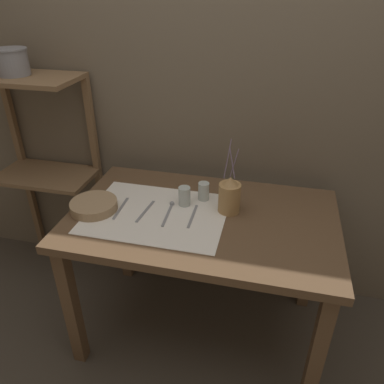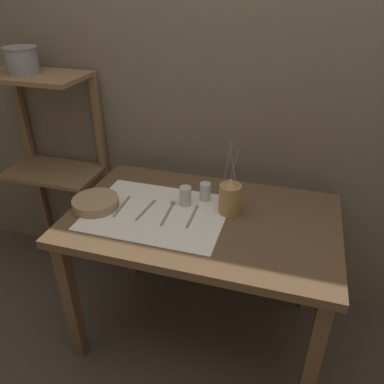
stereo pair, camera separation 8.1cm
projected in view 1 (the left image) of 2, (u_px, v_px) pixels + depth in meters
name	position (u px, v px, depth m)	size (l,w,h in m)	color
ground_plane	(200.00, 327.00, 2.12)	(12.00, 12.00, 0.00)	#473F35
stone_wall_back	(224.00, 93.00, 1.94)	(7.00, 0.06, 2.40)	#6B5E4C
wooden_table	(202.00, 233.00, 1.79)	(1.24, 0.77, 0.76)	brown
wooden_shelf_unit	(44.00, 143.00, 2.15)	(0.56, 0.32, 1.28)	brown
linen_cloth	(157.00, 213.00, 1.75)	(0.64, 0.48, 0.00)	white
pitcher_with_flowers	(229.00, 196.00, 1.73)	(0.10, 0.10, 0.36)	#A87F4C
wooden_bowl	(94.00, 206.00, 1.77)	(0.22, 0.22, 0.05)	#9E7F5B
glass_tumbler_near	(184.00, 196.00, 1.79)	(0.06, 0.06, 0.09)	#B7C1BC
glass_tumbler_far	(204.00, 191.00, 1.84)	(0.05, 0.05, 0.09)	#B7C1BC
fork_inner	(121.00, 208.00, 1.79)	(0.02, 0.19, 0.00)	gray
fork_outer	(145.00, 211.00, 1.76)	(0.03, 0.19, 0.00)	gray
spoon_inner	(170.00, 208.00, 1.78)	(0.03, 0.20, 0.02)	gray
knife_center	(193.00, 216.00, 1.73)	(0.02, 0.19, 0.00)	gray
metal_pot_large	(12.00, 61.00, 1.89)	(0.17, 0.17, 0.13)	gray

